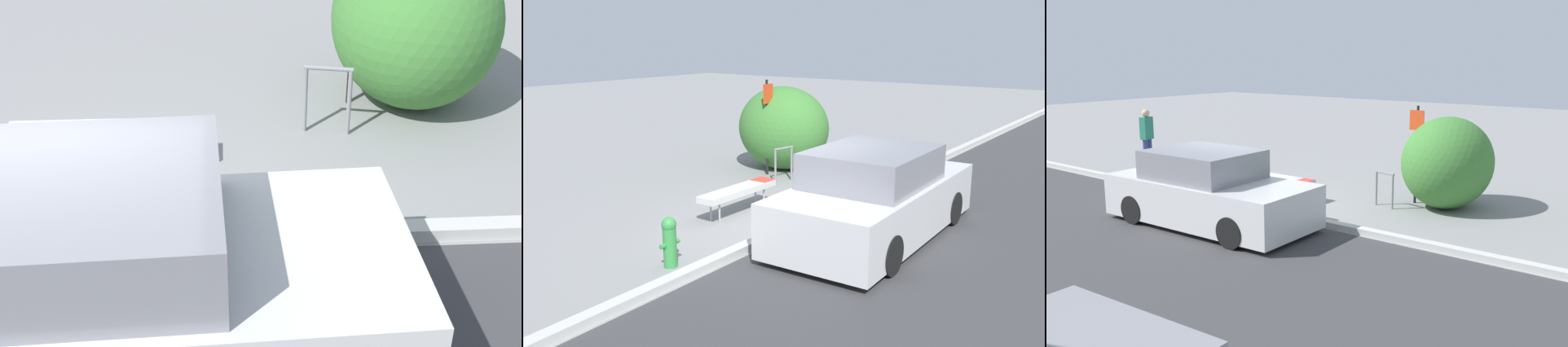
{
  "view_description": "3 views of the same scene",
  "coord_description": "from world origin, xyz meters",
  "views": [
    {
      "loc": [
        1.45,
        -5.33,
        3.99
      ],
      "look_at": [
        1.78,
        0.3,
        0.55
      ],
      "focal_mm": 50.0,
      "sensor_mm": 36.0,
      "label": 1
    },
    {
      "loc": [
        -7.95,
        -5.56,
        3.36
      ],
      "look_at": [
        0.58,
        0.59,
        0.82
      ],
      "focal_mm": 40.0,
      "sensor_mm": 36.0,
      "label": 2
    },
    {
      "loc": [
        9.14,
        -9.29,
        3.45
      ],
      "look_at": [
        1.38,
        0.8,
        0.84
      ],
      "focal_mm": 40.0,
      "sensor_mm": 36.0,
      "label": 3
    }
  ],
  "objects": [
    {
      "name": "bench",
      "position": [
        0.16,
        1.35,
        0.45
      ],
      "size": [
        1.86,
        0.4,
        0.53
      ],
      "rotation": [
        0.0,
        0.0,
        -0.01
      ],
      "color": "#99999E",
      "rests_on": "ground_plane"
    },
    {
      "name": "curb",
      "position": [
        0.0,
        0.0,
        0.07
      ],
      "size": [
        60.0,
        0.2,
        0.13
      ],
      "color": "#B7B7B2",
      "rests_on": "ground_plane"
    },
    {
      "name": "parked_car_near",
      "position": [
        0.49,
        -1.34,
        0.69
      ],
      "size": [
        4.49,
        2.03,
        1.55
      ],
      "rotation": [
        0.0,
        0.0,
        0.03
      ],
      "color": "black",
      "rests_on": "ground_plane"
    },
    {
      "name": "sign_post",
      "position": [
        3.02,
        2.84,
        1.38
      ],
      "size": [
        0.36,
        0.08,
        2.3
      ],
      "color": "black",
      "rests_on": "ground_plane"
    },
    {
      "name": "fire_hydrant",
      "position": [
        -2.42,
        0.49,
        0.41
      ],
      "size": [
        0.36,
        0.22,
        0.77
      ],
      "color": "#338C3F",
      "rests_on": "ground_plane"
    },
    {
      "name": "bike_rack",
      "position": [
        2.63,
        2.08,
        0.5
      ],
      "size": [
        0.55,
        0.17,
        0.83
      ],
      "rotation": [
        0.0,
        0.0,
        -0.22
      ],
      "color": "gray",
      "rests_on": "ground_plane"
    },
    {
      "name": "shrub_hedge",
      "position": [
        3.78,
        2.91,
        1.05
      ],
      "size": [
        2.01,
        2.39,
        2.09
      ],
      "color": "#3D7A33",
      "rests_on": "ground_plane"
    },
    {
      "name": "ground_plane",
      "position": [
        0.0,
        0.0,
        0.0
      ],
      "size": [
        60.0,
        60.0,
        0.0
      ],
      "primitive_type": "plane",
      "color": "gray"
    }
  ]
}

